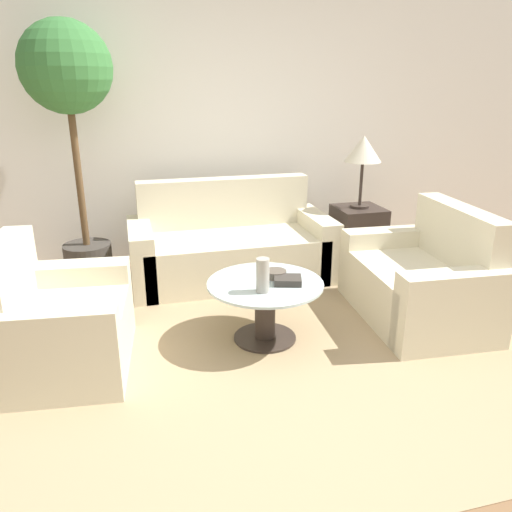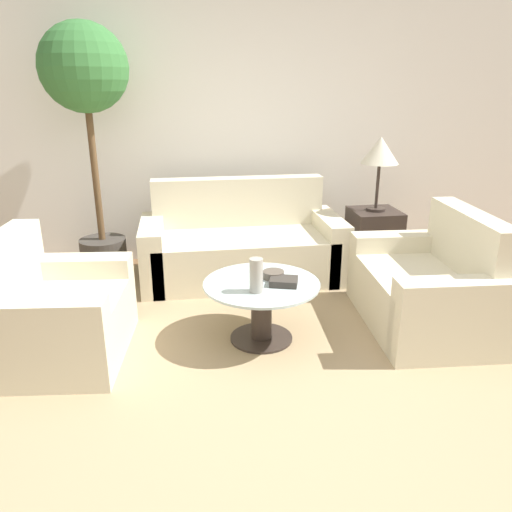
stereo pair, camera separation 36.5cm
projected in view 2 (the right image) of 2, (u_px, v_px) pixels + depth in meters
name	position (u px, v px, depth m)	size (l,w,h in m)	color
ground_plane	(264.00, 404.00, 2.88)	(14.00, 14.00, 0.00)	brown
wall_back	(219.00, 130.00, 4.95)	(10.00, 0.06, 2.60)	white
rug	(261.00, 339.00, 3.60)	(3.67, 3.39, 0.01)	tan
sofa_main	(241.00, 246.00, 4.70)	(1.83, 0.85, 0.89)	beige
armchair	(54.00, 317.00, 3.30)	(0.87, 1.03, 0.86)	beige
loveseat	(432.00, 290.00, 3.73)	(0.88, 1.27, 0.87)	beige
coffee_table	(261.00, 303.00, 3.51)	(0.81, 0.81, 0.44)	#332823
side_table	(373.00, 240.00, 4.85)	(0.45, 0.45, 0.59)	#332823
table_lamp	(380.00, 152.00, 4.57)	(0.35, 0.35, 0.69)	#332823
potted_plant	(87.00, 99.00, 4.20)	(0.74, 0.74, 2.23)	#3D3833
vase	(256.00, 275.00, 3.27)	(0.09, 0.09, 0.23)	#9E998E
bowl	(274.00, 275.00, 3.52)	(0.15, 0.15, 0.05)	brown
book_stack	(284.00, 281.00, 3.41)	(0.22, 0.20, 0.05)	#38332D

